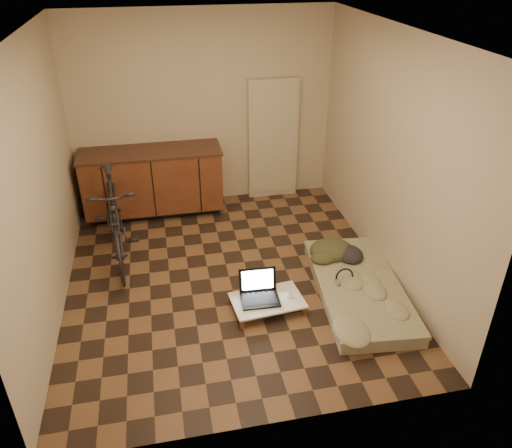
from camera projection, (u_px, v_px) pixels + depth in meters
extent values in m
cube|color=brown|center=(229.00, 276.00, 5.60)|extent=(3.50, 4.00, 0.00)
cube|color=silver|center=(221.00, 32.00, 4.31)|extent=(3.50, 4.00, 0.00)
cube|color=beige|center=(203.00, 111.00, 6.65)|extent=(3.50, 0.00, 2.60)
cube|color=beige|center=(271.00, 291.00, 3.26)|extent=(3.50, 0.00, 2.60)
cube|color=beige|center=(40.00, 185.00, 4.65)|extent=(0.00, 4.00, 2.60)
cube|color=beige|center=(390.00, 157.00, 5.26)|extent=(0.00, 4.00, 2.60)
cube|color=black|center=(156.00, 208.00, 6.92)|extent=(1.70, 0.48, 0.10)
cube|color=#572918|center=(153.00, 180.00, 6.67)|extent=(1.80, 0.60, 0.78)
cube|color=#432418|center=(150.00, 152.00, 6.47)|extent=(1.84, 0.62, 0.03)
cube|color=beige|center=(273.00, 139.00, 6.99)|extent=(0.70, 0.10, 1.70)
imported|color=black|center=(114.00, 214.00, 5.67)|extent=(0.68, 1.82, 1.15)
cube|color=#A8A287|center=(358.00, 290.00, 5.30)|extent=(1.00, 1.82, 0.11)
cube|color=#BFB693|center=(359.00, 284.00, 5.26)|extent=(1.02, 1.84, 0.04)
cube|color=brown|center=(242.00, 324.00, 4.84)|extent=(0.04, 0.04, 0.10)
cube|color=brown|center=(231.00, 299.00, 5.17)|extent=(0.04, 0.04, 0.10)
cube|color=brown|center=(305.00, 311.00, 5.01)|extent=(0.04, 0.04, 0.10)
cube|color=brown|center=(290.00, 288.00, 5.34)|extent=(0.04, 0.04, 0.10)
cube|color=white|center=(267.00, 300.00, 5.06)|extent=(0.76, 0.53, 0.02)
cube|color=black|center=(260.00, 300.00, 5.03)|extent=(0.39, 0.29, 0.02)
cube|color=black|center=(257.00, 280.00, 5.11)|extent=(0.39, 0.09, 0.25)
cube|color=white|center=(257.00, 280.00, 5.11)|extent=(0.33, 0.07, 0.20)
ellipsoid|color=white|center=(288.00, 295.00, 5.09)|extent=(0.08, 0.11, 0.03)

